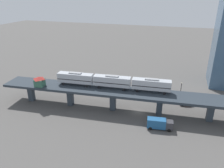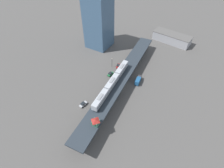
{
  "view_description": "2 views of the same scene",
  "coord_description": "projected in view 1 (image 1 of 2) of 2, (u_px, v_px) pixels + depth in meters",
  "views": [
    {
      "loc": [
        61.49,
        10.92,
        36.14
      ],
      "look_at": [
        -0.61,
        -9.22,
        8.59
      ],
      "focal_mm": 35.0,
      "sensor_mm": 36.0,
      "label": 1
    },
    {
      "loc": [
        32.03,
        -65.16,
        69.85
      ],
      "look_at": [
        -0.61,
        -9.22,
        8.59
      ],
      "focal_mm": 28.0,
      "sensor_mm": 36.0,
      "label": 2
    }
  ],
  "objects": [
    {
      "name": "delivery_truck",
      "position": [
        159.0,
        124.0,
        61.8
      ],
      "size": [
        3.18,
        7.43,
        3.2
      ],
      "color": "#333338",
      "rests_on": "ground"
    },
    {
      "name": "street_lamp",
      "position": [
        181.0,
        90.0,
        77.56
      ],
      "size": [
        0.44,
        0.44,
        6.94
      ],
      "color": "black",
      "rests_on": "ground"
    },
    {
      "name": "signal_hut",
      "position": [
        39.0,
        81.0,
        72.3
      ],
      "size": [
        3.48,
        3.48,
        3.4
      ],
      "color": "#33604C",
      "rests_on": "elevated_viaduct"
    },
    {
      "name": "street_car_green",
      "position": [
        158.0,
        99.0,
        78.07
      ],
      "size": [
        2.38,
        4.59,
        1.89
      ],
      "color": "#1E6638",
      "rests_on": "ground"
    },
    {
      "name": "subway_train",
      "position": [
        112.0,
        81.0,
        70.46
      ],
      "size": [
        5.99,
        37.3,
        4.45
      ],
      "color": "#ADB2BA",
      "rests_on": "elevated_viaduct"
    },
    {
      "name": "ground_plane",
      "position": [
        138.0,
        112.0,
        71.05
      ],
      "size": [
        400.0,
        400.0,
        0.0
      ],
      "primitive_type": "plane",
      "color": "#514F4C"
    },
    {
      "name": "street_car_silver",
      "position": [
        87.0,
        89.0,
        85.78
      ],
      "size": [
        2.42,
        4.61,
        1.89
      ],
      "color": "#B7BABF",
      "rests_on": "ground"
    },
    {
      "name": "street_car_red",
      "position": [
        186.0,
        103.0,
        75.2
      ],
      "size": [
        2.86,
        4.71,
        1.89
      ],
      "color": "#AD1E1E",
      "rests_on": "ground"
    },
    {
      "name": "elevated_viaduct",
      "position": [
        139.0,
        95.0,
        68.71
      ],
      "size": [
        16.25,
        92.38,
        7.09
      ],
      "color": "#283039",
      "rests_on": "ground"
    }
  ]
}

